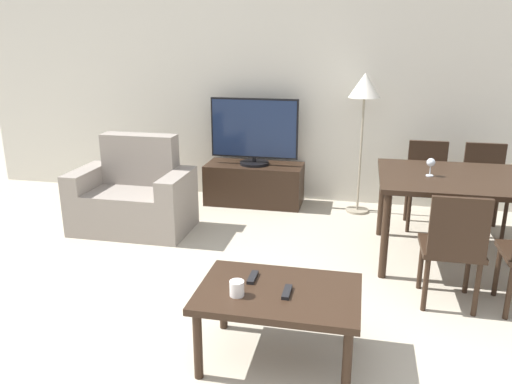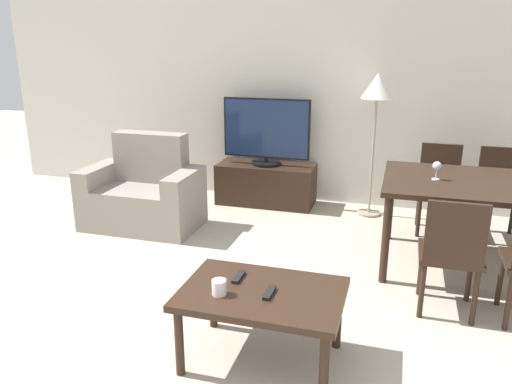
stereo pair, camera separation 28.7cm
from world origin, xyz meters
name	(u,v)px [view 1 (the left image)]	position (x,y,z in m)	size (l,w,h in m)	color
wall_back	(296,80)	(0.00, 3.87, 1.35)	(7.59, 0.06, 2.70)	silver
armchair	(134,198)	(-1.37, 2.56, 0.31)	(1.10, 0.66, 0.90)	gray
tv_stand	(254,184)	(-0.41, 3.57, 0.22)	(1.07, 0.47, 0.45)	black
tv	(254,132)	(-0.41, 3.56, 0.81)	(0.96, 0.32, 0.73)	black
coffee_table	(279,299)	(0.34, 0.79, 0.39)	(0.90, 0.62, 0.44)	black
dining_table	(475,186)	(1.64, 2.44, 0.66)	(1.49, 1.02, 0.73)	black
dining_chair_near	(454,245)	(1.38, 1.62, 0.46)	(0.40, 0.40, 0.83)	black
dining_chair_far	(484,183)	(1.91, 3.25, 0.46)	(0.40, 0.40, 0.83)	black
dining_chair_far_left	(427,180)	(1.38, 3.25, 0.46)	(0.40, 0.40, 0.83)	black
floor_lamp	(364,94)	(0.74, 3.52, 1.25)	(0.32, 0.32, 1.46)	gray
remote_primary	(253,277)	(0.17, 0.89, 0.45)	(0.04, 0.15, 0.02)	black
remote_secondary	(287,292)	(0.39, 0.76, 0.45)	(0.04, 0.15, 0.02)	black
cup_white_near	(237,288)	(0.13, 0.68, 0.49)	(0.08, 0.08, 0.09)	white
wine_glass_left	(431,164)	(1.29, 2.40, 0.83)	(0.07, 0.07, 0.15)	silver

